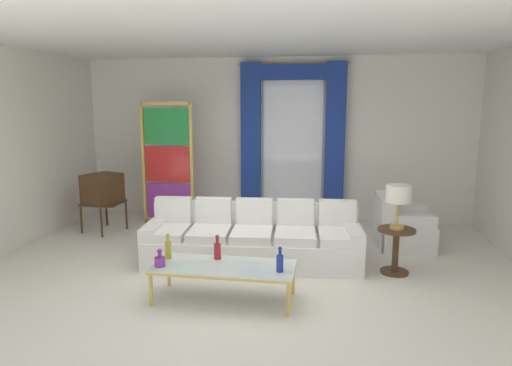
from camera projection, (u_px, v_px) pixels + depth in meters
ground_plane at (244, 276)px, 5.84m from camera, size 16.00×16.00×0.00m
wall_rear at (274, 139)px, 8.55m from camera, size 8.00×0.12×3.00m
wall_left at (9, 150)px, 6.75m from camera, size 0.12×7.00×3.00m
ceiling_slab at (254, 39)px, 6.08m from camera, size 8.00×7.60×0.04m
curtained_window at (292, 127)px, 8.28m from camera, size 2.00×0.17×2.70m
couch_white_long at (253, 240)px, 6.32m from camera, size 2.98×1.15×0.86m
coffee_table at (224, 268)px, 5.07m from camera, size 1.58×0.63×0.41m
bottle_blue_decanter at (168, 249)px, 5.25m from camera, size 0.07×0.07×0.30m
bottle_crystal_tall at (217, 250)px, 5.24m from camera, size 0.08×0.08×0.29m
bottle_amber_squat at (160, 260)px, 5.01m from camera, size 0.12×0.12×0.20m
bottle_ruby_flask at (280, 262)px, 4.85m from camera, size 0.08×0.08×0.28m
vintage_tv at (102, 190)px, 7.71m from camera, size 0.67×0.72×1.35m
armchair_white at (400, 228)px, 6.97m from camera, size 0.86×0.86×0.80m
stained_glass_divider at (168, 167)px, 8.10m from camera, size 0.95×0.05×2.20m
peacock_figurine at (179, 220)px, 7.74m from camera, size 0.44×0.60×0.50m
round_side_table at (396, 247)px, 5.87m from camera, size 0.48×0.48×0.59m
table_lamp_brass at (399, 196)px, 5.75m from camera, size 0.32×0.32×0.57m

